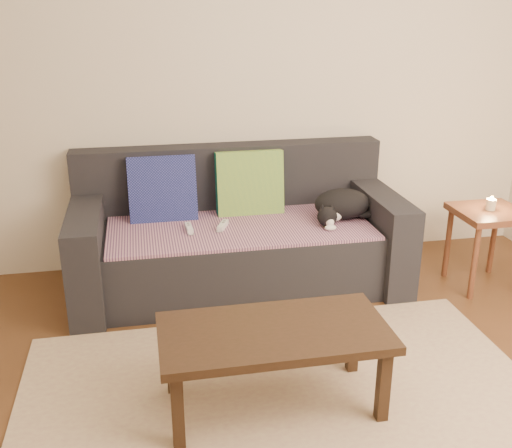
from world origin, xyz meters
name	(u,v)px	position (x,y,z in m)	size (l,w,h in m)	color
ground	(298,438)	(0.00, 0.00, 0.00)	(4.50, 4.50, 0.00)	brown
back_wall	(225,78)	(0.00, 2.00, 1.30)	(4.50, 0.04, 2.60)	beige
sofa	(238,239)	(0.00, 1.57, 0.31)	(2.10, 0.94, 0.87)	#232328
throw_blanket	(240,227)	(0.00, 1.48, 0.43)	(1.66, 0.74, 0.02)	#43294D
cushion_navy	(162,189)	(-0.46, 1.74, 0.63)	(0.44, 0.11, 0.44)	#101945
cushion_green	(250,185)	(0.11, 1.74, 0.63)	(0.45, 0.11, 0.45)	#0E5D4D
cat	(341,205)	(0.67, 1.48, 0.53)	(0.45, 0.38, 0.19)	black
wii_remote_a	(189,228)	(-0.32, 1.46, 0.46)	(0.15, 0.04, 0.03)	white
wii_remote_b	(223,225)	(-0.11, 1.47, 0.46)	(0.15, 0.04, 0.03)	white
side_table	(488,223)	(1.58, 1.22, 0.44)	(0.42, 0.42, 0.53)	brown
candle	(491,204)	(1.58, 1.22, 0.57)	(0.06, 0.06, 0.09)	beige
rug	(290,415)	(0.00, 0.15, 0.01)	(2.50, 1.80, 0.01)	#C4B387
coffee_table	(274,339)	(-0.06, 0.24, 0.36)	(1.03, 0.51, 0.41)	black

